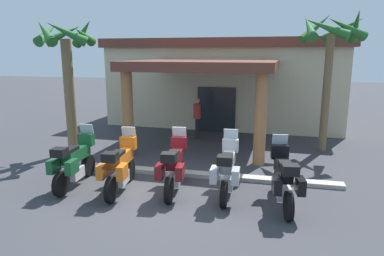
{
  "coord_description": "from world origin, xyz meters",
  "views": [
    {
      "loc": [
        2.61,
        -8.53,
        3.68
      ],
      "look_at": [
        -0.02,
        2.66,
        1.2
      ],
      "focal_mm": 32.75,
      "sensor_mm": 36.0,
      "label": 1
    }
  ],
  "objects_px": {
    "motorcycle_green": "(74,162)",
    "motorcycle_silver": "(227,170)",
    "motorcycle_orange": "(120,166)",
    "motel_building": "(227,80)",
    "palm_tree_roadside": "(67,56)",
    "motorcycle_black": "(284,179)",
    "palm_tree_near_portico": "(331,43)",
    "motorcycle_maroon": "(174,167)",
    "pedestrian": "(197,115)"
  },
  "relations": [
    {
      "from": "motorcycle_maroon",
      "to": "motorcycle_silver",
      "type": "relative_size",
      "value": 1.0
    },
    {
      "from": "motorcycle_orange",
      "to": "motorcycle_silver",
      "type": "relative_size",
      "value": 1.0
    },
    {
      "from": "motorcycle_silver",
      "to": "motorcycle_orange",
      "type": "bearing_deg",
      "value": 95.65
    },
    {
      "from": "motel_building",
      "to": "motorcycle_silver",
      "type": "distance_m",
      "value": 10.54
    },
    {
      "from": "pedestrian",
      "to": "palm_tree_near_portico",
      "type": "height_order",
      "value": "palm_tree_near_portico"
    },
    {
      "from": "pedestrian",
      "to": "palm_tree_roadside",
      "type": "height_order",
      "value": "palm_tree_roadside"
    },
    {
      "from": "palm_tree_near_portico",
      "to": "palm_tree_roadside",
      "type": "bearing_deg",
      "value": -164.96
    },
    {
      "from": "motel_building",
      "to": "motorcycle_green",
      "type": "distance_m",
      "value": 11.1
    },
    {
      "from": "palm_tree_near_portico",
      "to": "motorcycle_black",
      "type": "bearing_deg",
      "value": -106.29
    },
    {
      "from": "motorcycle_green",
      "to": "motorcycle_maroon",
      "type": "bearing_deg",
      "value": -88.48
    },
    {
      "from": "motorcycle_orange",
      "to": "motorcycle_silver",
      "type": "bearing_deg",
      "value": -88.4
    },
    {
      "from": "motorcycle_maroon",
      "to": "motorcycle_orange",
      "type": "bearing_deg",
      "value": 96.6
    },
    {
      "from": "motorcycle_orange",
      "to": "motorcycle_black",
      "type": "bearing_deg",
      "value": -95.48
    },
    {
      "from": "motorcycle_orange",
      "to": "motorcycle_silver",
      "type": "xyz_separation_m",
      "value": [
        2.84,
        0.37,
        0.0
      ]
    },
    {
      "from": "motorcycle_maroon",
      "to": "palm_tree_near_portico",
      "type": "xyz_separation_m",
      "value": [
        4.42,
        5.13,
        3.31
      ]
    },
    {
      "from": "motorcycle_silver",
      "to": "motel_building",
      "type": "bearing_deg",
      "value": 6.02
    },
    {
      "from": "palm_tree_near_portico",
      "to": "palm_tree_roadside",
      "type": "height_order",
      "value": "palm_tree_near_portico"
    },
    {
      "from": "motorcycle_green",
      "to": "palm_tree_near_portico",
      "type": "xyz_separation_m",
      "value": [
        7.25,
        5.37,
        3.31
      ]
    },
    {
      "from": "motorcycle_green",
      "to": "motorcycle_silver",
      "type": "height_order",
      "value": "same"
    },
    {
      "from": "motel_building",
      "to": "pedestrian",
      "type": "relative_size",
      "value": 6.81
    },
    {
      "from": "motorcycle_silver",
      "to": "palm_tree_roadside",
      "type": "bearing_deg",
      "value": 64.95
    },
    {
      "from": "motorcycle_maroon",
      "to": "motorcycle_black",
      "type": "relative_size",
      "value": 1.0
    },
    {
      "from": "motorcycle_black",
      "to": "palm_tree_near_portico",
      "type": "xyz_separation_m",
      "value": [
        1.58,
        5.41,
        3.31
      ]
    },
    {
      "from": "palm_tree_roadside",
      "to": "motorcycle_silver",
      "type": "bearing_deg",
      "value": -23.22
    },
    {
      "from": "motorcycle_maroon",
      "to": "pedestrian",
      "type": "distance_m",
      "value": 6.06
    },
    {
      "from": "palm_tree_near_portico",
      "to": "motel_building",
      "type": "bearing_deg",
      "value": 130.07
    },
    {
      "from": "motel_building",
      "to": "palm_tree_roadside",
      "type": "height_order",
      "value": "palm_tree_roadside"
    },
    {
      "from": "motel_building",
      "to": "motorcycle_green",
      "type": "relative_size",
      "value": 5.47
    },
    {
      "from": "motorcycle_black",
      "to": "palm_tree_near_portico",
      "type": "height_order",
      "value": "palm_tree_near_portico"
    },
    {
      "from": "palm_tree_roadside",
      "to": "motorcycle_black",
      "type": "bearing_deg",
      "value": -21.48
    },
    {
      "from": "motorcycle_green",
      "to": "motorcycle_black",
      "type": "xyz_separation_m",
      "value": [
        5.67,
        -0.04,
        0.0
      ]
    },
    {
      "from": "motorcycle_black",
      "to": "motorcycle_green",
      "type": "bearing_deg",
      "value": 81.4
    },
    {
      "from": "motorcycle_silver",
      "to": "palm_tree_roadside",
      "type": "height_order",
      "value": "palm_tree_roadside"
    },
    {
      "from": "motorcycle_orange",
      "to": "palm_tree_roadside",
      "type": "bearing_deg",
      "value": 41.67
    },
    {
      "from": "motorcycle_silver",
      "to": "pedestrian",
      "type": "xyz_separation_m",
      "value": [
        -2.12,
        5.95,
        0.34
      ]
    },
    {
      "from": "motel_building",
      "to": "motorcycle_black",
      "type": "xyz_separation_m",
      "value": [
        2.84,
        -10.67,
        -1.53
      ]
    },
    {
      "from": "motorcycle_silver",
      "to": "palm_tree_near_portico",
      "type": "bearing_deg",
      "value": -32.46
    },
    {
      "from": "motorcycle_green",
      "to": "motorcycle_silver",
      "type": "bearing_deg",
      "value": -89.25
    },
    {
      "from": "motel_building",
      "to": "motorcycle_silver",
      "type": "height_order",
      "value": "motel_building"
    },
    {
      "from": "motorcycle_orange",
      "to": "motorcycle_black",
      "type": "xyz_separation_m",
      "value": [
        4.26,
        0.03,
        0.0
      ]
    },
    {
      "from": "motorcycle_maroon",
      "to": "palm_tree_near_portico",
      "type": "height_order",
      "value": "palm_tree_near_portico"
    },
    {
      "from": "motorcycle_black",
      "to": "palm_tree_near_portico",
      "type": "relative_size",
      "value": 0.42
    },
    {
      "from": "motel_building",
      "to": "palm_tree_roadside",
      "type": "bearing_deg",
      "value": -119.31
    },
    {
      "from": "motorcycle_orange",
      "to": "pedestrian",
      "type": "bearing_deg",
      "value": -12.32
    },
    {
      "from": "motorcycle_green",
      "to": "palm_tree_roadside",
      "type": "bearing_deg",
      "value": 29.12
    },
    {
      "from": "motorcycle_black",
      "to": "palm_tree_roadside",
      "type": "relative_size",
      "value": 0.45
    },
    {
      "from": "motorcycle_orange",
      "to": "motorcycle_silver",
      "type": "distance_m",
      "value": 2.86
    },
    {
      "from": "motel_building",
      "to": "palm_tree_near_portico",
      "type": "relative_size",
      "value": 2.31
    },
    {
      "from": "motorcycle_green",
      "to": "motorcycle_orange",
      "type": "distance_m",
      "value": 1.42
    },
    {
      "from": "motorcycle_maroon",
      "to": "motorcycle_silver",
      "type": "distance_m",
      "value": 1.42
    }
  ]
}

